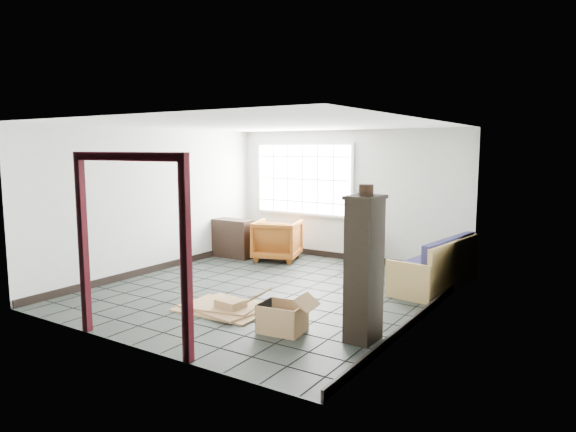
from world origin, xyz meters
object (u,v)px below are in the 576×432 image
Objects in this scene: futon_sofa at (438,270)px; armchair at (277,238)px; side_table at (366,244)px; tall_shelf at (364,268)px.

armchair reaches higher than futon_sofa.
side_table is (1.74, 0.44, -0.01)m from armchair.
tall_shelf is (3.31, -3.11, 0.42)m from armchair.
futon_sofa is 3.29× the size of side_table.
armchair is 1.79m from side_table.
armchair is at bearing 138.52° from tall_shelf.
futon_sofa is 3.39m from armchair.
futon_sofa is 1.83m from side_table.
tall_shelf is (-0.06, -2.72, 0.57)m from futon_sofa.
futon_sofa is 2.78m from tall_shelf.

